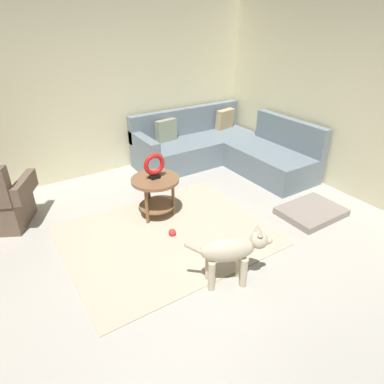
{
  "coord_description": "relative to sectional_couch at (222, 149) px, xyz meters",
  "views": [
    {
      "loc": [
        -1.36,
        -2.2,
        2.34
      ],
      "look_at": [
        0.45,
        0.6,
        0.55
      ],
      "focal_mm": 31.13,
      "sensor_mm": 36.0,
      "label": 1
    }
  ],
  "objects": [
    {
      "name": "ground_plane",
      "position": [
        -1.99,
        -2.02,
        -0.34
      ],
      "size": [
        6.0,
        6.0,
        0.1
      ],
      "primitive_type": "cube",
      "color": "#B7B2A8"
    },
    {
      "name": "wall_back",
      "position": [
        -1.99,
        0.92,
        1.06
      ],
      "size": [
        6.0,
        0.12,
        2.7
      ],
      "primitive_type": "cube",
      "color": "beige",
      "rests_on": "ground_plane"
    },
    {
      "name": "area_rug",
      "position": [
        -1.84,
        -1.32,
        -0.28
      ],
      "size": [
        2.3,
        1.9,
        0.01
      ],
      "primitive_type": "cube",
      "color": "#BCAD93",
      "rests_on": "ground_plane"
    },
    {
      "name": "sectional_couch",
      "position": [
        0.0,
        0.0,
        0.0
      ],
      "size": [
        2.2,
        2.25,
        0.88
      ],
      "color": "slate",
      "rests_on": "ground_plane"
    },
    {
      "name": "side_table",
      "position": [
        -1.71,
        -0.86,
        0.13
      ],
      "size": [
        0.6,
        0.6,
        0.54
      ],
      "color": "brown",
      "rests_on": "ground_plane"
    },
    {
      "name": "torus_sculpture",
      "position": [
        -1.71,
        -0.86,
        0.42
      ],
      "size": [
        0.28,
        0.08,
        0.33
      ],
      "color": "black",
      "rests_on": "side_table"
    },
    {
      "name": "dog_bed_mat",
      "position": [
        -0.01,
        -1.94,
        -0.24
      ],
      "size": [
        0.8,
        0.6,
        0.09
      ],
      "primitive_type": "cube",
      "color": "gray",
      "rests_on": "ground_plane"
    },
    {
      "name": "dog",
      "position": [
        -1.68,
        -2.34,
        0.09
      ],
      "size": [
        0.8,
        0.42,
        0.63
      ],
      "rotation": [
        0.0,
        0.0,
        4.29
      ],
      "color": "beige",
      "rests_on": "ground_plane"
    },
    {
      "name": "dog_toy_ball",
      "position": [
        -1.78,
        -1.36,
        -0.24
      ],
      "size": [
        0.09,
        0.09,
        0.09
      ],
      "primitive_type": "sphere",
      "color": "red",
      "rests_on": "ground_plane"
    }
  ]
}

